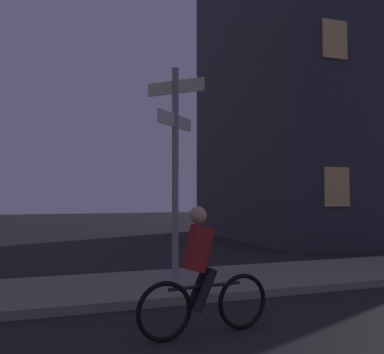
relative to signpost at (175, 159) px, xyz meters
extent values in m
cube|color=gray|center=(0.42, 0.39, -2.34)|extent=(40.00, 2.50, 0.14)
cylinder|color=gray|center=(0.00, 0.00, -0.30)|extent=(0.12, 0.12, 3.93)
cube|color=beige|center=(0.00, 0.00, 1.31)|extent=(0.83, 0.83, 0.24)
cube|color=white|center=(0.00, 0.00, 0.69)|extent=(0.91, 0.91, 0.24)
torus|color=black|center=(0.22, -2.26, -2.05)|extent=(0.72, 0.14, 0.72)
torus|color=black|center=(-0.87, -2.39, -2.05)|extent=(0.72, 0.14, 0.72)
cylinder|color=black|center=(-0.33, -2.33, -1.80)|extent=(1.00, 0.16, 0.04)
cylinder|color=maroon|center=(-0.42, -2.34, -1.32)|extent=(0.48, 0.37, 0.61)
sphere|color=tan|center=(-0.42, -2.34, -0.91)|extent=(0.22, 0.22, 0.22)
cylinder|color=black|center=(-0.39, -2.24, -1.83)|extent=(0.35, 0.16, 0.55)
cylinder|color=black|center=(-0.36, -2.42, -1.83)|extent=(0.35, 0.16, 0.55)
cube|color=#383842|center=(10.15, 7.85, 5.94)|extent=(10.48, 8.80, 16.68)
cube|color=#F2C672|center=(6.22, 3.42, -0.41)|extent=(0.90, 0.06, 1.20)
cube|color=#F2C672|center=(6.22, 3.42, 4.16)|extent=(0.90, 0.06, 1.20)
camera|label=1|loc=(-2.29, -7.37, -0.65)|focal=40.02mm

